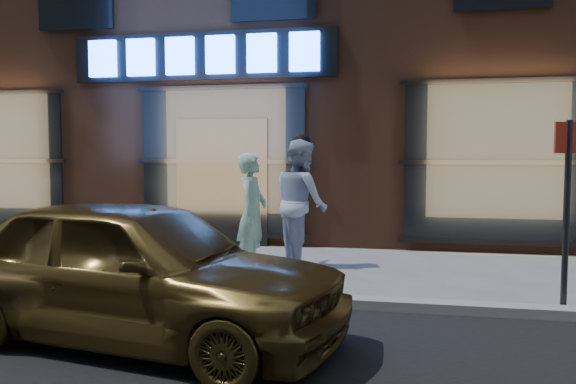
{
  "coord_description": "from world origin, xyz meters",
  "views": [
    {
      "loc": [
        3.32,
        -6.31,
        1.76
      ],
      "look_at": [
        1.75,
        1.6,
        1.2
      ],
      "focal_mm": 35.0,
      "sensor_mm": 36.0,
      "label": 1
    }
  ],
  "objects_px": {
    "gold_sedan": "(136,268)",
    "sign_post": "(567,198)",
    "man_cap": "(301,203)",
    "man_bowtie": "(252,212)"
  },
  "relations": [
    {
      "from": "gold_sedan",
      "to": "sign_post",
      "type": "height_order",
      "value": "sign_post"
    },
    {
      "from": "man_cap",
      "to": "sign_post",
      "type": "bearing_deg",
      "value": -153.2
    },
    {
      "from": "man_bowtie",
      "to": "man_cap",
      "type": "relative_size",
      "value": 0.89
    },
    {
      "from": "sign_post",
      "to": "man_cap",
      "type": "bearing_deg",
      "value": 127.18
    },
    {
      "from": "gold_sedan",
      "to": "man_bowtie",
      "type": "bearing_deg",
      "value": 5.1
    },
    {
      "from": "gold_sedan",
      "to": "sign_post",
      "type": "relative_size",
      "value": 1.91
    },
    {
      "from": "man_cap",
      "to": "gold_sedan",
      "type": "distance_m",
      "value": 3.92
    },
    {
      "from": "man_bowtie",
      "to": "man_cap",
      "type": "height_order",
      "value": "man_cap"
    },
    {
      "from": "man_cap",
      "to": "gold_sedan",
      "type": "height_order",
      "value": "man_cap"
    },
    {
      "from": "man_cap",
      "to": "gold_sedan",
      "type": "relative_size",
      "value": 0.49
    }
  ]
}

